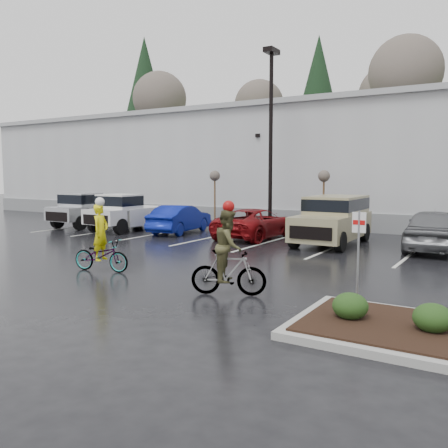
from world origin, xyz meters
The scene contains 17 objects.
ground centered at (0.00, 0.00, 0.00)m, with size 120.00×120.00×0.00m, color black.
warehouse centered at (0.00, 21.99, 3.65)m, with size 60.50×15.50×7.20m.
wooded_ridge centered at (0.00, 45.00, 3.00)m, with size 80.00×25.00×6.00m, color #1D3516.
lamppost centered at (-4.00, 12.00, 5.69)m, with size 0.50×1.00×9.22m.
sapling_west centered at (-8.00, 13.00, 2.73)m, with size 0.60×0.60×3.20m.
sapling_mid centered at (-1.50, 13.00, 2.73)m, with size 0.60×0.60×3.20m.
shrub_a centered at (4.00, -1.00, 0.41)m, with size 0.70×0.70×0.52m, color #1A3713.
shrub_b centered at (5.50, -1.00, 0.41)m, with size 0.70×0.70×0.52m, color #1A3713.
fire_lane_sign centered at (3.80, 0.20, 1.41)m, with size 0.30×0.05×2.20m.
pickup_silver centered at (-14.00, 9.33, 0.98)m, with size 2.10×5.20×1.96m, color #B6BABE, non-canonical shape.
pickup_white centered at (-10.88, 9.12, 0.98)m, with size 2.10×5.20×1.96m, color silver, non-canonical shape.
car_blue centered at (-7.85, 9.44, 0.71)m, with size 1.51×4.34×1.43m, color navy.
car_red centered at (-3.64, 9.67, 0.70)m, with size 2.31×5.01×1.39m, color maroon.
suv_tan centered at (0.10, 9.54, 1.03)m, with size 2.20×5.10×2.06m, color gray, non-canonical shape.
car_grey centered at (4.07, 10.01, 0.84)m, with size 1.97×4.90×1.67m, color slate.
cyclist_hivis centered at (-4.15, 0.33, 0.71)m, with size 1.98×1.02×2.29m.
cyclist_olive centered at (0.70, -0.14, 0.86)m, with size 1.88×1.17×2.36m.
Camera 1 is at (6.58, -10.06, 2.99)m, focal length 38.00 mm.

